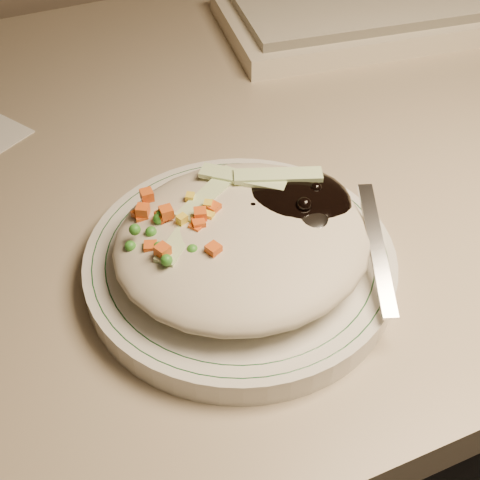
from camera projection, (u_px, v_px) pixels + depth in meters
name	position (u px, v px, depth m)	size (l,w,h in m)	color
desk	(257.00, 271.00, 0.80)	(1.40, 0.70, 0.74)	gray
plate	(240.00, 264.00, 0.52)	(0.24, 0.24, 0.02)	silver
plate_rim	(240.00, 255.00, 0.51)	(0.23, 0.23, 0.00)	#144723
meal	(246.00, 234.00, 0.49)	(0.21, 0.19, 0.05)	#BDB299
keyboard	(428.00, 3.00, 0.82)	(0.53, 0.25, 0.04)	beige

